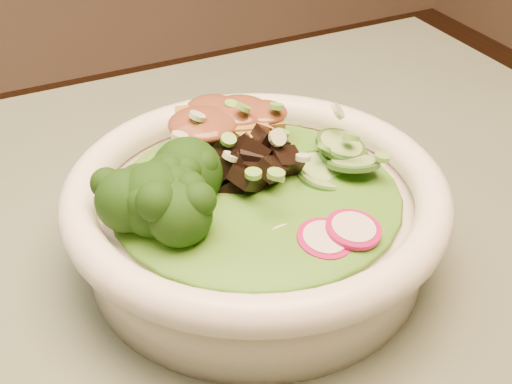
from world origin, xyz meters
name	(u,v)px	position (x,y,z in m)	size (l,w,h in m)	color
salad_bowl	(256,216)	(0.24, 0.09, 0.79)	(0.24, 0.24, 0.07)	white
lettuce_bed	(256,191)	(0.24, 0.09, 0.80)	(0.18, 0.18, 0.02)	#296415
broccoli_florets	(171,197)	(0.18, 0.09, 0.82)	(0.07, 0.06, 0.04)	black
radish_slices	(307,239)	(0.24, 0.03, 0.81)	(0.10, 0.04, 0.02)	#A00C4C
cucumber_slices	(338,156)	(0.30, 0.09, 0.82)	(0.06, 0.06, 0.03)	#80B464
mushroom_heap	(248,166)	(0.24, 0.10, 0.82)	(0.06, 0.06, 0.04)	black
tofu_cubes	(221,135)	(0.24, 0.15, 0.82)	(0.08, 0.05, 0.03)	olive
peanut_sauce	(220,120)	(0.24, 0.15, 0.83)	(0.06, 0.05, 0.01)	brown
scallion_garnish	(256,162)	(0.24, 0.09, 0.83)	(0.17, 0.17, 0.02)	#66AE3D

